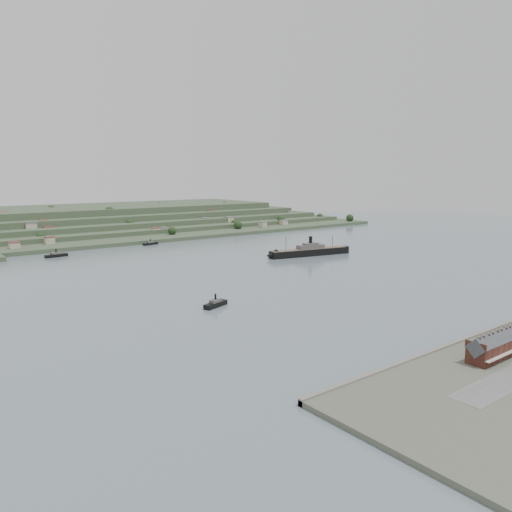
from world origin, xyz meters
TOP-DOWN VIEW (x-y plane):
  - ground at (0.00, 0.00)m, footprint 1400.00×1400.00m
  - terrace_row at (-10.00, -168.02)m, footprint 55.60×9.80m
  - far_peninsula at (27.91, 393.10)m, footprint 760.00×309.00m
  - steamship at (100.23, 69.00)m, footprint 88.38×26.53m
  - tugboat at (-64.06, -29.13)m, footprint 17.31×9.69m
  - ferry_west at (-83.82, 203.64)m, footprint 20.32×7.79m
  - ferry_east at (18.94, 223.60)m, footprint 17.73×8.50m

SIDE VIEW (x-z plane):
  - ground at x=0.00m, z-range 0.00..0.00m
  - ferry_east at x=18.94m, z-range -1.66..4.75m
  - ferry_west at x=-83.82m, z-range -1.93..5.50m
  - tugboat at x=-64.06m, z-range -1.93..5.61m
  - steamship at x=100.23m, z-range -6.74..14.63m
  - terrace_row at x=-10.00m, z-range 1.30..12.38m
  - far_peninsula at x=27.91m, z-range -3.12..26.88m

